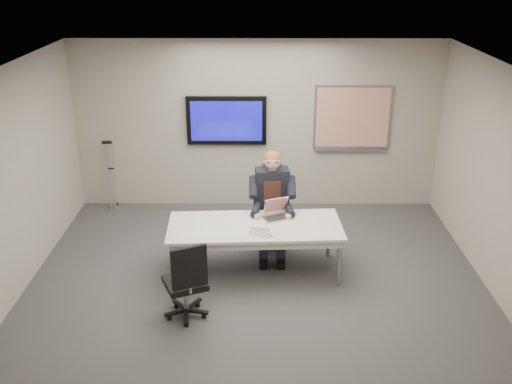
{
  "coord_description": "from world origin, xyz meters",
  "views": [
    {
      "loc": [
        0.02,
        -6.05,
        4.01
      ],
      "look_at": [
        -0.01,
        0.88,
        1.11
      ],
      "focal_mm": 40.0,
      "sensor_mm": 36.0,
      "label": 1
    }
  ],
  "objects_px": {
    "office_chair_far": "(271,226)",
    "office_chair_near": "(187,294)",
    "laptop": "(276,213)",
    "conference_table": "(255,231)",
    "seated_person": "(272,216)"
  },
  "relations": [
    {
      "from": "office_chair_far",
      "to": "seated_person",
      "type": "relative_size",
      "value": 0.66
    },
    {
      "from": "conference_table",
      "to": "laptop",
      "type": "bearing_deg",
      "value": 39.9
    },
    {
      "from": "office_chair_near",
      "to": "seated_person",
      "type": "xyz_separation_m",
      "value": [
        1.03,
        1.57,
        0.28
      ]
    },
    {
      "from": "office_chair_near",
      "to": "laptop",
      "type": "xyz_separation_m",
      "value": [
        1.08,
        1.33,
        0.44
      ]
    },
    {
      "from": "office_chair_far",
      "to": "conference_table",
      "type": "bearing_deg",
      "value": -127.02
    },
    {
      "from": "conference_table",
      "to": "seated_person",
      "type": "height_order",
      "value": "seated_person"
    },
    {
      "from": "seated_person",
      "to": "laptop",
      "type": "bearing_deg",
      "value": -85.86
    },
    {
      "from": "conference_table",
      "to": "seated_person",
      "type": "xyz_separation_m",
      "value": [
        0.24,
        0.5,
        -0.02
      ]
    },
    {
      "from": "office_chair_far",
      "to": "office_chair_near",
      "type": "height_order",
      "value": "office_chair_near"
    },
    {
      "from": "conference_table",
      "to": "office_chair_far",
      "type": "height_order",
      "value": "office_chair_far"
    },
    {
      "from": "conference_table",
      "to": "seated_person",
      "type": "distance_m",
      "value": 0.56
    },
    {
      "from": "office_chair_far",
      "to": "laptop",
      "type": "xyz_separation_m",
      "value": [
        0.06,
        -0.5,
        0.46
      ]
    },
    {
      "from": "conference_table",
      "to": "laptop",
      "type": "distance_m",
      "value": 0.41
    },
    {
      "from": "office_chair_far",
      "to": "laptop",
      "type": "distance_m",
      "value": 0.68
    },
    {
      "from": "office_chair_far",
      "to": "laptop",
      "type": "height_order",
      "value": "office_chair_far"
    }
  ]
}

